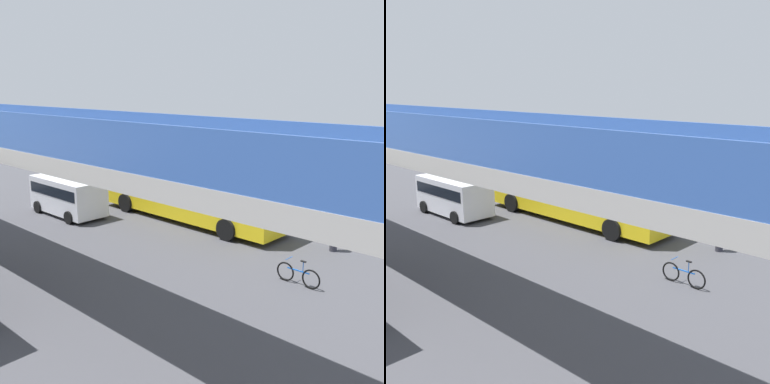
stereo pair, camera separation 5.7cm
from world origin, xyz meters
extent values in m
plane|color=#424247|center=(0.00, 0.00, 0.00)|extent=(80.00, 80.00, 0.00)
cube|color=yellow|center=(1.11, 0.71, 1.72)|extent=(11.50, 2.55, 2.86)
cube|color=black|center=(1.11, 0.71, 2.23)|extent=(11.04, 2.59, 0.90)
cube|color=white|center=(1.11, 0.71, 3.03)|extent=(11.27, 2.58, 0.20)
cube|color=black|center=(6.88, 0.71, 2.06)|extent=(0.04, 2.24, 1.20)
cylinder|color=black|center=(4.79, 1.99, 0.52)|extent=(1.04, 0.30, 1.04)
cylinder|color=black|center=(4.79, -0.56, 0.52)|extent=(1.04, 0.30, 1.04)
cylinder|color=black|center=(-2.57, 1.99, 0.52)|extent=(1.04, 0.30, 1.04)
cylinder|color=black|center=(-2.57, -0.56, 0.52)|extent=(1.04, 0.30, 1.04)
cube|color=silver|center=(6.60, 4.58, 1.12)|extent=(4.80, 1.95, 1.86)
cube|color=black|center=(6.60, 4.58, 1.48)|extent=(4.42, 1.98, 0.56)
cylinder|color=black|center=(8.19, 5.55, 0.34)|extent=(0.68, 0.22, 0.68)
cylinder|color=black|center=(8.19, 3.60, 0.34)|extent=(0.68, 0.22, 0.68)
cylinder|color=black|center=(5.02, 5.55, 0.34)|extent=(0.68, 0.22, 0.68)
cylinder|color=black|center=(5.02, 3.60, 0.34)|extent=(0.68, 0.22, 0.68)
torus|color=black|center=(-7.04, 4.05, 0.36)|extent=(0.72, 0.06, 0.72)
torus|color=black|center=(-8.09, 4.05, 0.36)|extent=(0.72, 0.06, 0.72)
cube|color=blue|center=(-7.57, 4.05, 0.54)|extent=(0.89, 0.04, 0.04)
cylinder|color=blue|center=(-7.76, 4.05, 0.74)|extent=(0.03, 0.03, 0.40)
cube|color=black|center=(-7.76, 4.05, 0.94)|extent=(0.20, 0.08, 0.04)
cylinder|color=blue|center=(-7.17, 4.05, 0.91)|extent=(0.02, 0.44, 0.02)
cylinder|color=#2D2D38|center=(-6.84, -0.10, 0.42)|extent=(0.32, 0.32, 0.85)
cylinder|color=#19724C|center=(-6.84, -0.10, 1.20)|extent=(0.38, 0.38, 0.70)
sphere|color=tan|center=(-6.84, -0.10, 1.68)|extent=(0.22, 0.22, 0.22)
cylinder|color=slate|center=(1.30, -4.14, 1.40)|extent=(0.08, 0.08, 2.80)
cube|color=blue|center=(1.30, -4.14, 2.50)|extent=(0.04, 0.60, 0.60)
cube|color=silver|center=(-8.00, -2.57, 0.00)|extent=(2.00, 0.20, 0.01)
cube|color=silver|center=(-4.00, -2.57, 0.00)|extent=(2.00, 0.20, 0.01)
cube|color=silver|center=(0.00, -2.57, 0.00)|extent=(2.00, 0.20, 0.01)
cube|color=silver|center=(4.00, -2.57, 0.00)|extent=(2.00, 0.20, 0.01)
cube|color=silver|center=(8.00, -2.57, 0.00)|extent=(2.00, 0.20, 0.01)
cube|color=#B2ADA5|center=(0.00, 10.46, 4.91)|extent=(31.04, 2.60, 0.50)
cube|color=#3359A5|center=(0.00, 9.21, 5.71)|extent=(31.04, 0.08, 1.10)
camera|label=1|loc=(-15.56, 18.03, 7.02)|focal=43.66mm
camera|label=2|loc=(-15.60, 17.99, 7.02)|focal=43.66mm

